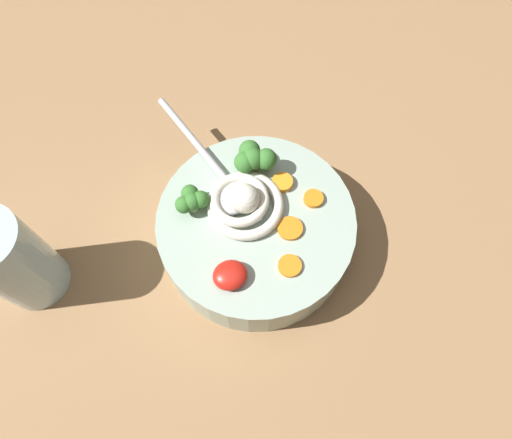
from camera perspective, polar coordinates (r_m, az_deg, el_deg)
name	(u,v)px	position (r cm, az deg, el deg)	size (l,w,h in cm)	color
table_slab	(260,220)	(56.51, 0.51, -0.05)	(98.84, 98.84, 3.38)	#936D47
soup_bowl	(256,230)	(50.73, 0.00, -1.36)	(21.21, 21.21, 5.96)	#9EB2A3
noodle_pile	(244,202)	(47.75, -1.56, 2.18)	(8.98, 8.80, 3.61)	silver
soup_spoon	(228,182)	(49.35, -3.54, 4.71)	(8.61, 17.40, 1.60)	#B7B7BC
chili_sauce_dollop	(230,275)	(45.14, -3.24, -6.93)	(3.47, 3.12, 1.56)	red
broccoli_floret_center	(192,200)	(47.57, -8.00, 2.44)	(3.62, 3.12, 2.86)	#7A9E60
broccoli_floret_beside_noodles	(255,158)	(49.09, -0.17, 7.70)	(4.56, 3.92, 3.60)	#7A9E60
carrot_slice_extra_a	(290,228)	(47.58, 4.26, -1.11)	(2.64, 2.64, 0.44)	orange
carrot_slice_far	(313,199)	(49.27, 7.16, 2.60)	(2.12, 2.12, 0.55)	orange
carrot_slice_extra_b	(281,180)	(49.93, 3.19, 4.91)	(2.24, 2.24, 0.73)	orange
carrot_slice_right	(287,267)	(46.05, 3.82, -5.89)	(2.39, 2.39, 0.41)	orange
drinking_glass	(12,258)	(52.16, -28.11, -4.29)	(7.00, 7.00, 12.69)	silver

